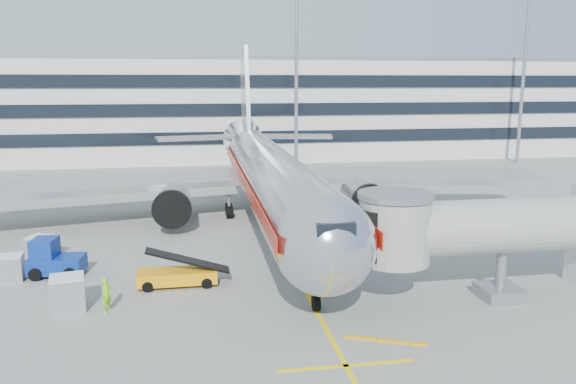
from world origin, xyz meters
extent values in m
plane|color=gray|center=(0.00, 0.00, 0.00)|extent=(180.00, 180.00, 0.00)
cube|color=yellow|center=(0.00, 10.00, 0.01)|extent=(0.25, 70.00, 0.01)
cube|color=yellow|center=(0.00, -14.00, 0.01)|extent=(6.00, 0.25, 0.01)
cylinder|color=silver|center=(0.00, 8.00, 4.20)|extent=(5.00, 36.00, 5.00)
sphere|color=silver|center=(0.00, -10.00, 4.20)|extent=(5.00, 5.00, 5.00)
cone|color=silver|center=(0.00, 31.00, 4.80)|extent=(5.00, 10.00, 5.00)
cube|color=black|center=(0.00, -11.50, 5.33)|extent=(1.80, 1.20, 0.90)
cube|color=#B7B7BC|center=(13.00, 13.50, 3.40)|extent=(24.95, 12.07, 0.50)
cube|color=#B7B7BC|center=(-13.00, 13.50, 3.40)|extent=(24.95, 12.07, 0.50)
cylinder|color=#99999E|center=(8.00, 10.00, 2.20)|extent=(3.00, 4.20, 3.00)
cylinder|color=#99999E|center=(-8.00, 10.00, 2.20)|extent=(3.00, 4.20, 3.00)
cylinder|color=black|center=(8.00, 8.00, 2.20)|extent=(3.10, 0.50, 3.10)
cylinder|color=black|center=(-8.00, 8.00, 2.20)|extent=(3.10, 0.50, 3.10)
cube|color=#B7B7BC|center=(0.00, 31.50, 9.20)|extent=(0.45, 9.39, 13.72)
cube|color=#B7B7BC|center=(5.50, 32.00, 5.40)|extent=(10.41, 4.94, 0.35)
cube|color=#B7B7BC|center=(-5.50, 32.00, 5.40)|extent=(10.41, 4.94, 0.35)
cylinder|color=gray|center=(0.00, -8.00, 0.90)|extent=(0.24, 0.24, 1.80)
cylinder|color=black|center=(0.00, -8.00, 0.45)|extent=(0.35, 0.90, 0.90)
cylinder|color=gray|center=(3.20, 14.00, 1.00)|extent=(0.30, 0.30, 2.00)
cylinder|color=gray|center=(-3.20, 14.00, 1.00)|extent=(0.30, 0.30, 2.00)
cube|color=red|center=(2.52, 8.00, 4.50)|extent=(0.06, 38.00, 0.90)
cube|color=red|center=(-2.52, 8.00, 4.50)|extent=(0.06, 38.00, 0.90)
cylinder|color=#A8A8A3|center=(10.50, -8.00, 4.20)|extent=(13.00, 3.00, 3.00)
cylinder|color=#A8A8A3|center=(4.20, -8.00, 4.20)|extent=(3.80, 3.80, 3.40)
cylinder|color=gray|center=(4.20, -8.00, 6.10)|extent=(4.00, 4.00, 0.30)
cube|color=black|center=(2.90, -8.00, 4.20)|extent=(1.40, 2.60, 2.60)
cylinder|color=gray|center=(10.50, -8.00, 1.60)|extent=(0.56, 0.56, 3.20)
cube|color=gray|center=(10.50, -8.00, 0.35)|extent=(2.20, 2.20, 0.70)
cylinder|color=black|center=(9.60, -8.00, 0.35)|extent=(0.35, 0.70, 0.70)
cylinder|color=black|center=(11.40, -8.00, 0.35)|extent=(0.35, 0.70, 0.70)
cube|color=silver|center=(0.00, 58.00, 7.50)|extent=(150.00, 24.00, 15.00)
cube|color=black|center=(0.00, 45.90, 4.00)|extent=(150.00, 0.30, 1.80)
cube|color=black|center=(0.00, 45.90, 8.00)|extent=(150.00, 0.30, 1.80)
cube|color=black|center=(0.00, 45.90, 12.00)|extent=(150.00, 0.30, 1.80)
cube|color=gray|center=(0.00, 58.00, 15.30)|extent=(150.00, 24.00, 0.60)
cylinder|color=gray|center=(8.00, 42.00, 12.50)|extent=(0.50, 0.50, 25.00)
cylinder|color=gray|center=(42.00, 42.00, 12.50)|extent=(0.50, 0.50, 25.00)
cube|color=orange|center=(-7.34, -3.00, 0.58)|extent=(4.66, 1.74, 0.74)
cube|color=black|center=(-7.34, -3.00, 1.53)|extent=(4.89, 1.22, 1.62)
cylinder|color=black|center=(-9.03, -2.28, 0.32)|extent=(0.64, 0.30, 0.63)
cylinder|color=black|center=(-9.02, -3.75, 0.32)|extent=(0.64, 0.30, 0.63)
cylinder|color=black|center=(-5.66, -2.24, 0.32)|extent=(0.64, 0.30, 0.63)
cylinder|color=black|center=(-5.64, -3.72, 0.32)|extent=(0.64, 0.30, 0.63)
cube|color=navy|center=(-14.78, 0.01, 0.75)|extent=(3.40, 2.19, 1.03)
cube|color=navy|center=(-15.47, 0.09, 1.78)|extent=(1.57, 1.87, 1.26)
cube|color=black|center=(-15.47, 0.09, 2.18)|extent=(1.43, 1.63, 0.11)
cylinder|color=black|center=(-15.71, 0.99, 0.40)|extent=(0.84, 0.43, 0.80)
cylinder|color=black|center=(-15.91, -0.72, 0.40)|extent=(0.84, 0.43, 0.80)
cylinder|color=black|center=(-13.66, 0.75, 0.40)|extent=(0.84, 0.43, 0.80)
cylinder|color=black|center=(-13.86, -0.96, 0.40)|extent=(0.84, 0.43, 0.80)
cube|color=#ADAFB4|center=(-17.42, -0.34, 0.75)|extent=(1.62, 1.62, 1.51)
cube|color=white|center=(-17.42, -0.34, 1.53)|extent=(1.62, 1.62, 0.06)
cube|color=#ADAFB4|center=(-16.67, 3.72, 0.78)|extent=(2.01, 2.01, 1.56)
cube|color=white|center=(-16.67, 3.72, 1.58)|extent=(2.01, 2.01, 0.06)
cube|color=#ADAFB4|center=(-12.98, -5.68, 0.89)|extent=(2.01, 2.01, 1.77)
cube|color=white|center=(-12.98, -5.68, 1.79)|extent=(2.01, 2.01, 0.07)
imported|color=#87E618|center=(-10.89, -6.40, 0.94)|extent=(0.77, 0.82, 1.88)
camera|label=1|loc=(-6.08, -35.36, 11.92)|focal=35.00mm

